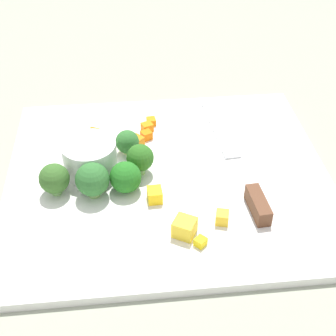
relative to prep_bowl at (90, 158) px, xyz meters
name	(u,v)px	position (x,y,z in m)	size (l,w,h in m)	color
ground_plane	(168,180)	(-0.10, 0.02, -0.03)	(4.00, 4.00, 0.00)	#969D87
cutting_board	(168,177)	(-0.10, 0.02, -0.03)	(0.44, 0.39, 0.01)	white
prep_bowl	(90,158)	(0.00, 0.00, 0.00)	(0.07, 0.07, 0.05)	white
chef_knife	(243,174)	(-0.20, 0.04, -0.02)	(0.04, 0.29, 0.02)	silver
carrot_dice_0	(136,142)	(-0.06, -0.05, -0.01)	(0.02, 0.02, 0.02)	orange
carrot_dice_1	(146,135)	(-0.08, -0.07, -0.02)	(0.01, 0.01, 0.01)	orange
carrot_dice_2	(151,121)	(-0.09, -0.11, -0.02)	(0.02, 0.01, 0.01)	orange
carrot_dice_3	(147,127)	(-0.08, -0.09, -0.02)	(0.01, 0.02, 0.01)	orange
carrot_dice_4	(127,145)	(-0.05, -0.04, -0.02)	(0.01, 0.02, 0.02)	orange
carrot_dice_5	(94,133)	(0.00, -0.08, -0.02)	(0.01, 0.01, 0.01)	orange
pepper_dice_0	(222,217)	(-0.16, 0.12, -0.02)	(0.02, 0.02, 0.02)	yellow
pepper_dice_1	(185,227)	(-0.11, 0.13, -0.01)	(0.02, 0.02, 0.02)	yellow
pepper_dice_2	(155,195)	(-0.08, 0.07, -0.01)	(0.02, 0.02, 0.02)	yellow
pepper_dice_3	(201,242)	(-0.13, 0.15, -0.02)	(0.01, 0.01, 0.01)	yellow
broccoli_floret_0	(125,178)	(-0.05, 0.04, 0.00)	(0.04, 0.04, 0.04)	#83C26A
broccoli_floret_1	(86,140)	(0.01, -0.05, 0.00)	(0.03, 0.03, 0.03)	#8DAE6C
broccoli_floret_2	(54,179)	(0.04, 0.04, 0.00)	(0.04, 0.04, 0.04)	#85BF68
broccoli_floret_3	(140,158)	(-0.07, 0.01, 0.00)	(0.04, 0.04, 0.04)	#82B064
broccoli_floret_4	(127,142)	(-0.05, -0.04, 0.00)	(0.03, 0.03, 0.04)	#94B061
broccoli_floret_5	(92,180)	(0.00, 0.05, 0.00)	(0.04, 0.04, 0.05)	#86B564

